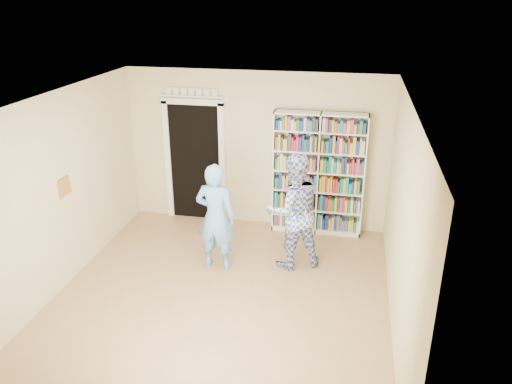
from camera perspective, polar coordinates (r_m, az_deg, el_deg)
floor at (r=6.96m, az=-4.10°, el=-12.12°), size 5.00×5.00×0.00m
ceiling at (r=5.88m, az=-4.82°, el=10.15°), size 5.00×5.00×0.00m
wall_back at (r=8.58m, az=0.02°, el=4.79°), size 4.50×0.00×4.50m
wall_left at (r=7.21m, az=-21.93°, el=-0.36°), size 0.00×5.00×5.00m
wall_right at (r=6.13m, az=16.32°, el=-3.54°), size 0.00×5.00×5.00m
bookshelf at (r=8.39m, az=7.14°, el=2.10°), size 1.52×0.29×2.09m
doorway at (r=8.88m, az=-7.01°, el=4.08°), size 1.10×0.08×2.43m
wall_art at (r=7.34m, az=-21.04°, el=0.57°), size 0.03×0.25×0.25m
man_blue at (r=7.33m, az=-4.63°, el=-2.87°), size 0.63×0.43×1.64m
man_plaid at (r=7.35m, az=4.27°, el=-2.20°), size 1.07×0.98×1.78m
paper_sheet at (r=7.08m, az=4.84°, el=-1.51°), size 0.22×0.06×0.32m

